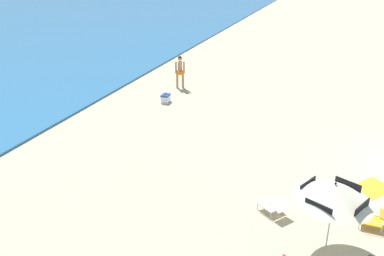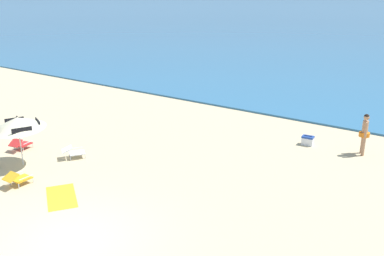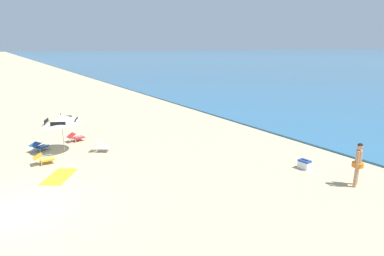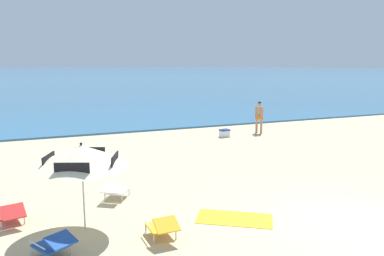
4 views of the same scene
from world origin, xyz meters
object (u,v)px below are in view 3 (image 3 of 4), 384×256
Objects in this scene: beach_umbrella_striped_main at (61,119)px; beach_towel at (59,176)px; person_standing_near_shore at (358,161)px; lounge_chair_facing_sea at (76,137)px; lounge_chair_spare_folded at (39,146)px; lounge_chair_under_umbrella at (44,158)px; lounge_chair_beside_umbrella at (101,146)px; cooler_box at (304,164)px.

beach_umbrella_striped_main is 1.26× the size of beach_towel.
beach_umbrella_striped_main is 3.88m from beach_towel.
beach_umbrella_striped_main is at bearing -139.76° from person_standing_near_shore.
person_standing_near_shore reaches higher than lounge_chair_facing_sea.
lounge_chair_spare_folded is 0.56× the size of beach_towel.
beach_umbrella_striped_main is at bearing 141.71° from lounge_chair_under_umbrella.
lounge_chair_under_umbrella reaches higher than lounge_chair_spare_folded.
lounge_chair_facing_sea is (-1.53, 0.92, -1.44)m from beach_umbrella_striped_main.
beach_umbrella_striped_main is at bearing -122.58° from lounge_chair_beside_umbrella.
lounge_chair_facing_sea is 14.32m from person_standing_near_shore.
lounge_chair_spare_folded is 4.11m from beach_towel.
lounge_chair_under_umbrella is (1.45, -1.15, -1.43)m from beach_umbrella_striped_main.
beach_towel is (4.91, -1.76, -0.26)m from lounge_chair_facing_sea.
beach_towel is at bearing -46.29° from lounge_chair_beside_umbrella.
person_standing_near_shore reaches higher than lounge_chair_under_umbrella.
beach_umbrella_striped_main reaches higher than lounge_chair_spare_folded.
beach_towel is at bearing -116.93° from cooler_box.
lounge_chair_spare_folded reaches higher than beach_towel.
beach_umbrella_striped_main is 4.35× the size of cooler_box.
lounge_chair_beside_umbrella is 9.96m from cooler_box.
lounge_chair_facing_sea is at bearing 148.93° from beach_umbrella_striped_main.
cooler_box reaches higher than beach_towel.
lounge_chair_under_umbrella is at bearing -131.96° from person_standing_near_shore.
person_standing_near_shore reaches higher than beach_towel.
cooler_box is (-2.24, -0.23, -0.80)m from person_standing_near_shore.
lounge_chair_under_umbrella is 0.50× the size of beach_towel.
lounge_chair_spare_folded is at bearing -132.60° from cooler_box.
lounge_chair_spare_folded is (-2.16, 0.07, 0.00)m from lounge_chair_under_umbrella.
lounge_chair_spare_folded is 0.58× the size of person_standing_near_shore.
lounge_chair_under_umbrella is at bearing -1.92° from lounge_chair_spare_folded.
lounge_chair_facing_sea is 0.57× the size of person_standing_near_shore.
lounge_chair_facing_sea is at bearing -141.70° from cooler_box.
beach_umbrella_striped_main reaches higher than cooler_box.
person_standing_near_shore reaches higher than lounge_chair_spare_folded.
person_standing_near_shore is 2.39m from cooler_box.
beach_towel is (3.38, -0.84, -1.70)m from beach_umbrella_striped_main.
lounge_chair_spare_folded is at bearing -122.88° from lounge_chair_beside_umbrella.
lounge_chair_spare_folded is 13.10m from cooler_box.
cooler_box is at bearing 38.30° from lounge_chair_facing_sea.
person_standing_near_shore is 11.97m from beach_towel.
lounge_chair_beside_umbrella is 0.56× the size of beach_towel.
cooler_box is at bearing 55.39° from lounge_chair_under_umbrella.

